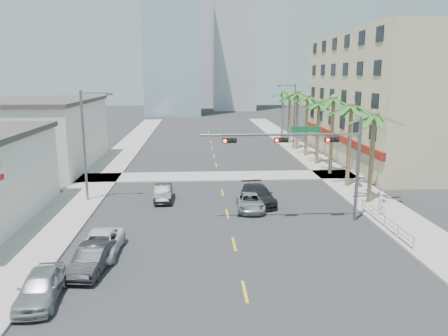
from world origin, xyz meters
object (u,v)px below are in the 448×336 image
object	(u,v)px
car_parked_far	(101,244)
car_lane_left	(163,193)
car_parked_mid	(92,259)
traffic_signal_mast	(313,151)
car_parked_near	(41,287)
car_lane_right	(259,195)
pedestrian	(380,203)
car_lane_center	(250,202)

from	to	relation	value
car_parked_far	car_lane_left	bearing A→B (deg)	77.45
car_parked_far	car_lane_left	world-z (taller)	car_lane_left
car_parked_mid	traffic_signal_mast	bearing A→B (deg)	34.25
traffic_signal_mast	car_parked_near	bearing A→B (deg)	-145.97
car_parked_mid	car_lane_left	bearing A→B (deg)	84.34
car_parked_far	car_lane_right	world-z (taller)	car_lane_right
car_parked_near	pedestrian	size ratio (longest dim) A/B	2.38
car_lane_right	pedestrian	world-z (taller)	pedestrian
car_parked_far	car_lane_left	xyz separation A→B (m)	(2.80, 10.97, 0.02)
traffic_signal_mast	car_parked_far	world-z (taller)	traffic_signal_mast
car_parked_near	car_parked_far	world-z (taller)	car_parked_near
car_lane_center	pedestrian	world-z (taller)	pedestrian
car_parked_near	traffic_signal_mast	bearing A→B (deg)	30.03
car_parked_far	pedestrian	world-z (taller)	pedestrian
car_parked_mid	car_lane_center	xyz separation A→B (m)	(9.65, 10.19, -0.07)
traffic_signal_mast	car_parked_mid	bearing A→B (deg)	-152.14
car_lane_left	car_lane_right	size ratio (longest dim) A/B	0.80
car_parked_far	pedestrian	bearing A→B (deg)	18.52
car_lane_left	car_parked_mid	bearing A→B (deg)	-103.52
car_parked_far	car_parked_near	bearing A→B (deg)	-105.27
car_parked_mid	car_parked_near	bearing A→B (deg)	-111.11
car_lane_center	car_lane_right	bearing A→B (deg)	63.97
car_parked_near	pedestrian	bearing A→B (deg)	24.03
car_lane_left	traffic_signal_mast	bearing A→B (deg)	-30.28
car_parked_mid	car_lane_left	world-z (taller)	car_parked_mid
traffic_signal_mast	car_parked_far	size ratio (longest dim) A/B	2.42
car_parked_mid	car_parked_far	xyz separation A→B (m)	(0.00, 2.15, -0.04)
car_lane_right	car_parked_mid	bearing A→B (deg)	-139.36
car_parked_mid	car_lane_right	xyz separation A→B (m)	(10.51, 11.75, 0.04)
car_parked_mid	car_lane_center	bearing A→B (deg)	52.95
car_parked_near	car_lane_right	distance (m)	19.14
car_lane_right	car_parked_near	bearing A→B (deg)	-136.80
traffic_signal_mast	car_lane_right	world-z (taller)	traffic_signal_mast
pedestrian	car_parked_near	bearing A→B (deg)	-9.18
traffic_signal_mast	car_lane_left	xyz separation A→B (m)	(-10.78, 5.93, -4.40)
car_lane_left	pedestrian	bearing A→B (deg)	-19.65
car_parked_mid	pedestrian	bearing A→B (deg)	28.92
traffic_signal_mast	car_parked_near	world-z (taller)	traffic_signal_mast
car_parked_near	car_lane_left	size ratio (longest dim) A/B	1.05
traffic_signal_mast	car_lane_center	distance (m)	6.66
car_parked_far	traffic_signal_mast	bearing A→B (deg)	22.10
car_parked_mid	pedestrian	xyz separation A→B (m)	(18.88, 7.83, 0.35)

